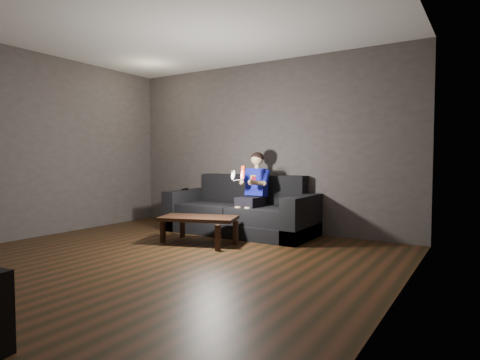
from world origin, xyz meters
The scene contains 11 objects.
floor centered at (0.00, 0.00, 0.00)m, with size 5.00×5.00×0.00m, color black.
back_wall centered at (0.00, 2.50, 1.35)m, with size 5.00×0.04×2.70m, color #393432.
left_wall centered at (-2.50, 0.00, 1.35)m, with size 0.04×5.00×2.70m, color #393432.
right_wall centered at (2.50, 0.00, 1.35)m, with size 0.04×5.00×2.70m, color #393432.
ceiling centered at (0.00, 0.00, 2.70)m, with size 5.00×5.00×0.02m, color beige.
sofa centered at (-0.13, 2.03, 0.29)m, with size 2.31×1.00×0.89m.
child centered at (0.13, 1.96, 0.75)m, with size 0.46×0.57×1.14m.
wii_remote_red centered at (0.21, 1.52, 0.96)m, with size 0.06×0.08×0.19m.
nunchuk_white centered at (0.05, 1.53, 0.92)m, with size 0.06×0.09×0.15m.
wii_remote_black centered at (-1.17, 1.94, 0.64)m, with size 0.07×0.16×0.03m.
coffee_table centered at (-0.20, 1.05, 0.32)m, with size 1.12×0.81×0.37m.
Camera 1 is at (3.12, -3.22, 1.14)m, focal length 30.00 mm.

